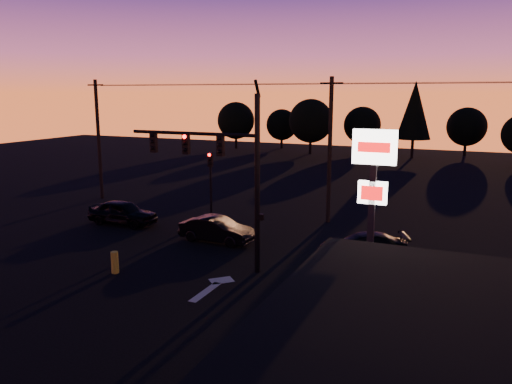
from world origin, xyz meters
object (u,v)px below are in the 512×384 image
at_px(car_left, 123,212).
at_px(car_mid, 217,230).
at_px(car_right, 362,246).
at_px(bollard, 115,262).
at_px(traffic_signal_mast, 225,163).
at_px(suv_parked, 384,370).
at_px(secondary_signal, 210,176).
at_px(pylon_sign, 373,184).

bearing_deg(car_left, car_mid, -98.36).
relative_size(car_mid, car_right, 0.96).
bearing_deg(bollard, car_mid, 72.58).
relative_size(traffic_signal_mast, car_mid, 2.05).
distance_m(traffic_signal_mast, car_left, 11.19).
bearing_deg(bollard, car_left, 126.17).
bearing_deg(car_mid, suv_parked, -132.25).
relative_size(traffic_signal_mast, secondary_signal, 1.97).
height_order(car_left, car_mid, car_left).
distance_m(secondary_signal, car_mid, 5.28).
xyz_separation_m(secondary_signal, suv_parked, (13.38, -14.71, -2.17)).
bearing_deg(car_left, traffic_signal_mast, -115.82).
distance_m(traffic_signal_mast, car_mid, 5.94).
distance_m(bollard, suv_parked, 13.49).
xyz_separation_m(traffic_signal_mast, car_mid, (-2.31, 3.44, -4.25)).
xyz_separation_m(car_left, car_mid, (7.11, -0.92, -0.06)).
height_order(car_left, car_right, car_left).
distance_m(traffic_signal_mast, bollard, 6.71).
xyz_separation_m(secondary_signal, bollard, (0.66, -10.21, -2.36)).
height_order(traffic_signal_mast, pylon_sign, traffic_signal_mast).
bearing_deg(secondary_signal, bollard, -86.31).
relative_size(traffic_signal_mast, pylon_sign, 1.26).
bearing_deg(pylon_sign, suv_parked, -73.75).
relative_size(pylon_sign, car_left, 1.54).
height_order(pylon_sign, bollard, pylon_sign).
xyz_separation_m(pylon_sign, car_mid, (-9.41, 5.94, -4.23)).
xyz_separation_m(traffic_signal_mast, bollard, (-4.24, -2.71, -4.44)).
bearing_deg(pylon_sign, secondary_signal, 140.23).
bearing_deg(traffic_signal_mast, car_mid, 123.89).
height_order(car_left, suv_parked, car_left).
distance_m(traffic_signal_mast, car_right, 8.02).
height_order(secondary_signal, car_right, secondary_signal).
bearing_deg(car_mid, car_right, -84.56).
bearing_deg(car_right, car_left, -113.70).
distance_m(pylon_sign, car_right, 7.81).
height_order(pylon_sign, car_left, pylon_sign).
relative_size(car_left, car_mid, 1.06).
relative_size(pylon_sign, car_right, 1.56).
xyz_separation_m(pylon_sign, bollard, (-11.34, -0.22, -4.41)).
bearing_deg(pylon_sign, traffic_signal_mast, 160.64).
relative_size(traffic_signal_mast, car_right, 1.96).
bearing_deg(secondary_signal, pylon_sign, -39.77).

